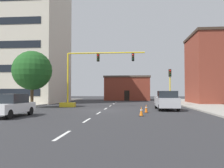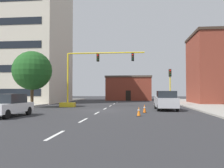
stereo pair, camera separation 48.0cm
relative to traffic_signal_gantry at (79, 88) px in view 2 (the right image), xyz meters
name	(u,v)px [view 2 (the right image)]	position (x,y,z in m)	size (l,w,h in m)	color
ground_plane	(102,110)	(3.68, -5.19, -2.33)	(160.00, 160.00, 0.00)	#2D2D30
sidewalk_left	(22,105)	(-8.88, 2.81, -2.26)	(6.00, 56.00, 0.14)	#9E998E
sidewalk_right	(206,106)	(16.25, 2.81, -2.26)	(6.00, 56.00, 0.14)	#9E998E
lane_stripe_seg_0	(55,135)	(3.68, -19.19, -2.33)	(0.16, 2.40, 0.01)	silver
lane_stripe_seg_1	(83,120)	(3.68, -13.69, -2.33)	(0.16, 2.40, 0.01)	silver
lane_stripe_seg_2	(97,113)	(3.68, -8.19, -2.33)	(0.16, 2.40, 0.01)	silver
lane_stripe_seg_3	(105,109)	(3.68, -2.69, -2.33)	(0.16, 2.40, 0.01)	silver
lane_stripe_seg_4	(110,106)	(3.68, 2.81, -2.33)	(0.16, 2.40, 0.01)	silver
lane_stripe_seg_5	(114,104)	(3.68, 8.31, -2.33)	(0.16, 2.40, 0.01)	silver
lane_stripe_seg_6	(117,102)	(3.68, 13.81, -2.33)	(0.16, 2.40, 0.01)	silver
building_tall_left	(26,41)	(-12.59, 11.34, 8.68)	(14.17, 13.36, 22.01)	beige
building_brick_center	(129,88)	(5.44, 26.60, 0.40)	(10.25, 9.45, 5.44)	brown
traffic_signal_gantry	(79,88)	(0.00, 0.00, 0.00)	(10.54, 1.20, 6.83)	yellow
traffic_light_pole_right	(170,79)	(11.48, 1.57, 1.20)	(0.32, 0.47, 4.80)	yellow
tree_left_near	(32,71)	(-5.30, -1.79, 2.13)	(4.69, 4.69, 6.81)	#4C3823
pickup_truck_silver	(166,101)	(10.23, -3.99, -1.36)	(2.03, 5.41, 1.99)	#BCBCC1
sedan_white_near_left	(9,105)	(-2.50, -12.01, -1.44)	(2.07, 4.58, 1.74)	white
traffic_cone_roadside_a	(139,111)	(7.39, -10.64, -1.96)	(0.36, 0.36, 0.76)	black
traffic_cone_roadside_b	(145,109)	(7.93, -7.68, -1.95)	(0.36, 0.36, 0.78)	black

